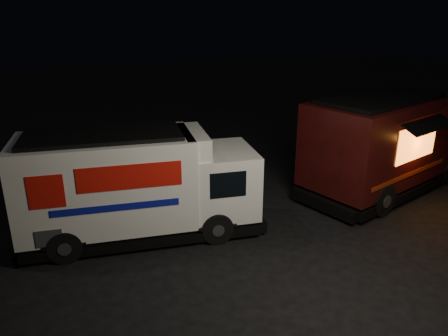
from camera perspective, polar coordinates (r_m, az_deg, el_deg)
ground at (r=11.91m, az=3.66°, el=-8.62°), size 80.00×80.00×0.00m
white_truck at (r=11.51m, az=-10.80°, el=-2.11°), size 6.63×3.40×2.87m
red_truck at (r=15.38m, az=21.02°, el=3.24°), size 7.27×3.98×3.20m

